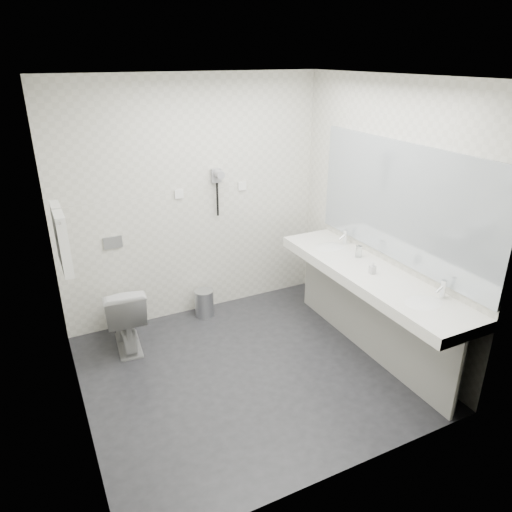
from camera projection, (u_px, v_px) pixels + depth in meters
floor at (249, 371)px, 4.30m from camera, size 2.80×2.80×0.00m
ceiling at (246, 77)px, 3.32m from camera, size 2.80×2.80×0.00m
wall_back at (193, 201)px, 4.88m from camera, size 2.80×0.00×2.80m
wall_front at (344, 317)px, 2.74m from camera, size 2.80×0.00×2.80m
wall_left at (63, 276)px, 3.24m from camera, size 0.00×2.60×2.60m
wall_right at (384, 218)px, 4.39m from camera, size 0.00×2.60×2.60m
vanity_counter at (370, 276)px, 4.29m from camera, size 0.55×2.20×0.10m
vanity_panel at (368, 316)px, 4.46m from camera, size 0.03×2.15×0.75m
vanity_post_near at (458, 378)px, 3.62m from camera, size 0.06×0.06×0.75m
vanity_post_far at (311, 274)px, 5.33m from camera, size 0.06×0.06×0.75m
mirror at (401, 203)px, 4.14m from camera, size 0.02×2.20×1.05m
basin_near at (423, 304)px, 3.74m from camera, size 0.40×0.31×0.05m
basin_far at (329, 248)px, 4.81m from camera, size 0.40×0.31×0.05m
faucet_near at (443, 289)px, 3.78m from camera, size 0.04×0.04×0.15m
faucet_far at (345, 237)px, 4.85m from camera, size 0.04×0.04×0.15m
soap_bottle_a at (373, 268)px, 4.20m from camera, size 0.05×0.05×0.11m
glass_left at (359, 252)px, 4.54m from camera, size 0.06×0.06×0.11m
toilet at (124, 315)px, 4.56m from camera, size 0.44×0.70×0.68m
flush_plate at (113, 242)px, 4.64m from camera, size 0.18×0.02×0.12m
pedal_bin at (204, 304)px, 5.17m from camera, size 0.26×0.26×0.28m
bin_lid at (204, 291)px, 5.11m from camera, size 0.20×0.20×0.02m
towel_rail at (55, 211)px, 3.60m from camera, size 0.02×0.62×0.02m
towel_near at (63, 244)px, 3.57m from camera, size 0.07×0.24×0.48m
towel_far at (60, 233)px, 3.80m from camera, size 0.07×0.24×0.48m
dryer_cradle at (216, 176)px, 4.86m from camera, size 0.10×0.04×0.14m
dryer_barrel at (219, 174)px, 4.79m from camera, size 0.08×0.14×0.08m
dryer_cord at (217, 199)px, 4.95m from camera, size 0.02×0.02×0.35m
switch_plate_a at (179, 194)px, 4.77m from camera, size 0.09×0.02×0.09m
switch_plate_b at (242, 186)px, 5.06m from camera, size 0.09×0.02×0.09m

